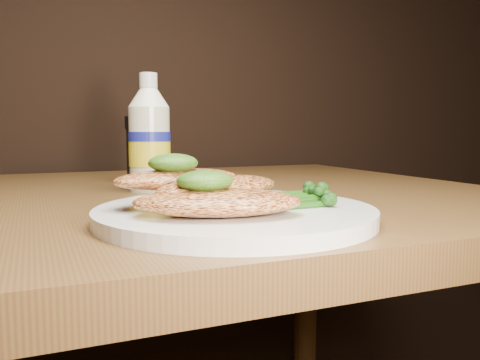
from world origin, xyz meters
name	(u,v)px	position (x,y,z in m)	size (l,w,h in m)	color
plate	(235,214)	(0.11, 0.80, 0.76)	(0.28, 0.28, 0.01)	white
chicken_front	(218,202)	(0.07, 0.76, 0.78)	(0.15, 0.08, 0.02)	#E8914A
chicken_mid	(219,187)	(0.09, 0.80, 0.78)	(0.15, 0.07, 0.02)	#E8914A
chicken_back	(178,179)	(0.06, 0.83, 0.79)	(0.13, 0.07, 0.02)	#E8914A
pesto_front	(205,181)	(0.06, 0.77, 0.80)	(0.05, 0.05, 0.02)	#0B3407
pesto_back	(173,163)	(0.05, 0.83, 0.81)	(0.05, 0.05, 0.02)	#0B3407
broccolini_bundle	(285,195)	(0.16, 0.79, 0.77)	(0.13, 0.10, 0.02)	#1F5011
mayo_bottle	(149,133)	(0.08, 1.07, 0.84)	(0.06, 0.06, 0.17)	beige
pepper_grinder	(139,150)	(0.09, 1.20, 0.81)	(0.05, 0.05, 0.11)	black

